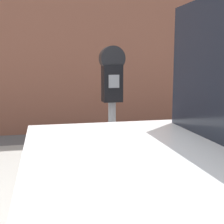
# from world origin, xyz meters

# --- Properties ---
(sidewalk) EXTENTS (24.00, 2.80, 0.15)m
(sidewalk) POSITION_xyz_m (0.00, 2.20, 0.07)
(sidewalk) COLOR #ADAAA3
(sidewalk) RESTS_ON ground_plane
(parking_meter) EXTENTS (0.22, 0.15, 1.50)m
(parking_meter) POSITION_xyz_m (-0.26, 1.09, 1.20)
(parking_meter) COLOR gray
(parking_meter) RESTS_ON sidewalk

